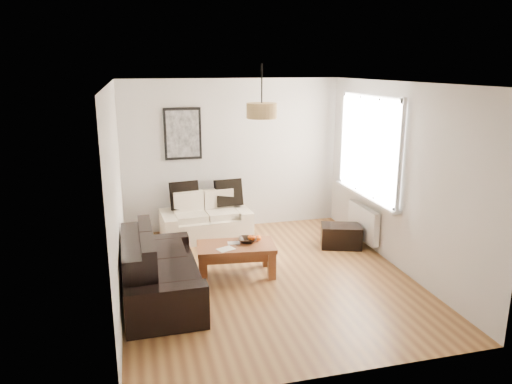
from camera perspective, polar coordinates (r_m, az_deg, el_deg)
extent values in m
plane|color=brown|center=(6.71, 1.29, -9.98)|extent=(4.50, 4.50, 0.00)
cube|color=white|center=(7.90, 12.54, -3.51)|extent=(0.10, 0.90, 0.52)
cylinder|color=tan|center=(6.41, 0.67, 9.58)|extent=(0.40, 0.40, 0.20)
cube|color=black|center=(7.81, 10.02, -5.15)|extent=(0.72, 0.58, 0.36)
cube|color=black|center=(8.14, -8.44, -0.38)|extent=(0.49, 0.21, 0.47)
cube|color=black|center=(8.24, -3.27, -0.08)|extent=(0.47, 0.19, 0.46)
imported|color=black|center=(6.71, -1.00, -5.70)|extent=(0.33, 0.33, 0.06)
sphere|color=#FF5A15|center=(6.75, -0.28, -5.49)|extent=(0.09, 0.09, 0.08)
sphere|color=orange|center=(6.77, 0.28, -5.45)|extent=(0.11, 0.11, 0.08)
sphere|color=#DA5612|center=(6.78, -0.68, -5.39)|extent=(0.09, 0.09, 0.07)
cube|color=beige|center=(6.49, -3.60, -6.74)|extent=(0.27, 0.23, 0.01)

